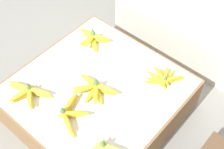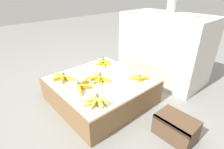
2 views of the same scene
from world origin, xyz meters
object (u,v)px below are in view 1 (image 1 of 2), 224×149
banana_bunch_front_midleft (70,114)px  banana_bunch_back_midright (164,79)px  banana_bunch_front_left (28,92)px  banana_bunch_middle_midleft (94,88)px  banana_bunch_back_left (92,38)px

banana_bunch_front_midleft → banana_bunch_back_midright: size_ratio=1.05×
banana_bunch_back_midright → banana_bunch_front_left: bearing=-131.5°
banana_bunch_middle_midleft → banana_bunch_back_midright: bearing=51.7°
banana_bunch_back_left → banana_bunch_back_midright: banana_bunch_back_left is taller
banana_bunch_front_left → banana_bunch_back_midright: bearing=48.5°
banana_bunch_middle_midleft → banana_bunch_back_midright: 0.41m
banana_bunch_front_midleft → banana_bunch_back_left: bearing=121.4°
banana_bunch_front_left → banana_bunch_back_midright: 0.79m
banana_bunch_front_midleft → banana_bunch_middle_midleft: banana_bunch_middle_midleft is taller
banana_bunch_back_left → banana_bunch_back_midright: bearing=3.6°
banana_bunch_front_midleft → banana_bunch_back_left: banana_bunch_back_left is taller
banana_bunch_front_left → banana_bunch_front_midleft: size_ratio=1.23×
banana_bunch_middle_midleft → banana_bunch_front_midleft: bearing=-85.5°
banana_bunch_back_midright → banana_bunch_front_midleft: bearing=-114.2°
banana_bunch_front_left → banana_bunch_front_midleft: 0.29m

